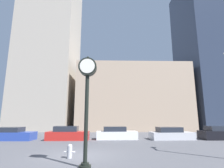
{
  "coord_description": "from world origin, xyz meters",
  "views": [
    {
      "loc": [
        1.71,
        -10.95,
        2.14
      ],
      "look_at": [
        2.27,
        10.8,
        6.46
      ],
      "focal_mm": 28.0,
      "sensor_mm": 36.0,
      "label": 1
    }
  ],
  "objects_px": {
    "car_white": "(116,134)",
    "fire_hydrant_near": "(70,151)",
    "street_clock": "(87,88)",
    "car_blue": "(10,135)",
    "car_silver": "(171,134)",
    "car_black": "(220,134)",
    "car_red": "(68,134)"
  },
  "relations": [
    {
      "from": "street_clock",
      "to": "car_silver",
      "type": "xyz_separation_m",
      "value": [
        7.67,
        10.55,
        -3.03
      ]
    },
    {
      "from": "car_white",
      "to": "fire_hydrant_near",
      "type": "bearing_deg",
      "value": -111.44
    },
    {
      "from": "car_blue",
      "to": "car_black",
      "type": "relative_size",
      "value": 1.13
    },
    {
      "from": "street_clock",
      "to": "car_red",
      "type": "distance_m",
      "value": 11.21
    },
    {
      "from": "street_clock",
      "to": "car_black",
      "type": "bearing_deg",
      "value": 38.9
    },
    {
      "from": "car_silver",
      "to": "car_blue",
      "type": "bearing_deg",
      "value": 177.21
    },
    {
      "from": "car_blue",
      "to": "car_silver",
      "type": "height_order",
      "value": "car_blue"
    },
    {
      "from": "car_red",
      "to": "car_silver",
      "type": "relative_size",
      "value": 0.95
    },
    {
      "from": "street_clock",
      "to": "car_black",
      "type": "height_order",
      "value": "street_clock"
    },
    {
      "from": "car_silver",
      "to": "fire_hydrant_near",
      "type": "bearing_deg",
      "value": -138.98
    },
    {
      "from": "car_silver",
      "to": "car_red",
      "type": "bearing_deg",
      "value": 177.63
    },
    {
      "from": "car_white",
      "to": "car_black",
      "type": "relative_size",
      "value": 1.04
    },
    {
      "from": "car_white",
      "to": "fire_hydrant_near",
      "type": "relative_size",
      "value": 5.81
    },
    {
      "from": "car_red",
      "to": "car_blue",
      "type": "bearing_deg",
      "value": 178.81
    },
    {
      "from": "car_silver",
      "to": "car_black",
      "type": "height_order",
      "value": "car_black"
    },
    {
      "from": "car_red",
      "to": "car_silver",
      "type": "distance_m",
      "value": 10.75
    },
    {
      "from": "street_clock",
      "to": "car_silver",
      "type": "height_order",
      "value": "street_clock"
    },
    {
      "from": "fire_hydrant_near",
      "to": "street_clock",
      "type": "bearing_deg",
      "value": -60.77
    },
    {
      "from": "car_red",
      "to": "fire_hydrant_near",
      "type": "xyz_separation_m",
      "value": [
        1.98,
        -8.4,
        -0.21
      ]
    },
    {
      "from": "street_clock",
      "to": "fire_hydrant_near",
      "type": "distance_m",
      "value": 3.9
    },
    {
      "from": "car_white",
      "to": "car_blue",
      "type": "bearing_deg",
      "value": 179.98
    },
    {
      "from": "car_blue",
      "to": "car_silver",
      "type": "relative_size",
      "value": 1.05
    },
    {
      "from": "car_blue",
      "to": "fire_hydrant_near",
      "type": "xyz_separation_m",
      "value": [
        7.78,
        -8.41,
        -0.17
      ]
    },
    {
      "from": "car_blue",
      "to": "car_white",
      "type": "xyz_separation_m",
      "value": [
        10.8,
        0.51,
        0.01
      ]
    },
    {
      "from": "car_blue",
      "to": "car_silver",
      "type": "distance_m",
      "value": 16.54
    },
    {
      "from": "street_clock",
      "to": "fire_hydrant_near",
      "type": "height_order",
      "value": "street_clock"
    },
    {
      "from": "car_white",
      "to": "street_clock",
      "type": "bearing_deg",
      "value": -102.77
    },
    {
      "from": "car_blue",
      "to": "fire_hydrant_near",
      "type": "bearing_deg",
      "value": -45.81
    },
    {
      "from": "car_silver",
      "to": "fire_hydrant_near",
      "type": "relative_size",
      "value": 5.99
    },
    {
      "from": "car_red",
      "to": "car_black",
      "type": "xyz_separation_m",
      "value": [
        15.95,
        0.03,
        0.0
      ]
    },
    {
      "from": "car_black",
      "to": "fire_hydrant_near",
      "type": "bearing_deg",
      "value": -148.68
    },
    {
      "from": "car_blue",
      "to": "car_red",
      "type": "xyz_separation_m",
      "value": [
        5.79,
        -0.01,
        0.04
      ]
    }
  ]
}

